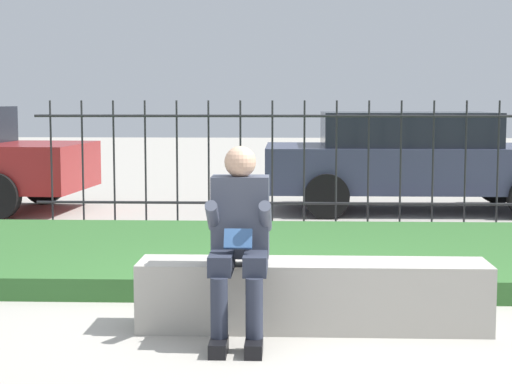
{
  "coord_description": "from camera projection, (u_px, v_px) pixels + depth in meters",
  "views": [
    {
      "loc": [
        0.03,
        -5.78,
        1.57
      ],
      "look_at": [
        -0.33,
        2.96,
        0.63
      ],
      "focal_mm": 60.0,
      "sensor_mm": 36.0,
      "label": 1
    }
  ],
  "objects": [
    {
      "name": "grass_berm",
      "position": [
        287.0,
        254.0,
        8.23
      ],
      "size": [
        8.24,
        3.27,
        0.18
      ],
      "color": "#33662D",
      "rests_on": "ground_plane"
    },
    {
      "name": "stone_bench",
      "position": [
        313.0,
        299.0,
        5.88
      ],
      "size": [
        2.4,
        0.45,
        0.47
      ],
      "color": "#ADA89E",
      "rests_on": "ground_plane"
    },
    {
      "name": "car_parked_center",
      "position": [
        415.0,
        159.0,
        12.16
      ],
      "size": [
        4.34,
        2.03,
        1.4
      ],
      "rotation": [
        0.0,
        0.0,
        0.01
      ],
      "color": "#383D56",
      "rests_on": "ground_plane"
    },
    {
      "name": "person_seated_reader",
      "position": [
        239.0,
        234.0,
        5.59
      ],
      "size": [
        0.42,
        0.73,
        1.27
      ],
      "color": "black",
      "rests_on": "ground_plane"
    },
    {
      "name": "ground_plane",
      "position": [
        286.0,
        328.0,
        5.92
      ],
      "size": [
        60.0,
        60.0,
        0.0
      ],
      "primitive_type": "plane",
      "color": "#A8A399"
    },
    {
      "name": "iron_fence",
      "position": [
        288.0,
        162.0,
        10.42
      ],
      "size": [
        6.24,
        0.03,
        1.57
      ],
      "color": "#232326",
      "rests_on": "ground_plane"
    }
  ]
}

